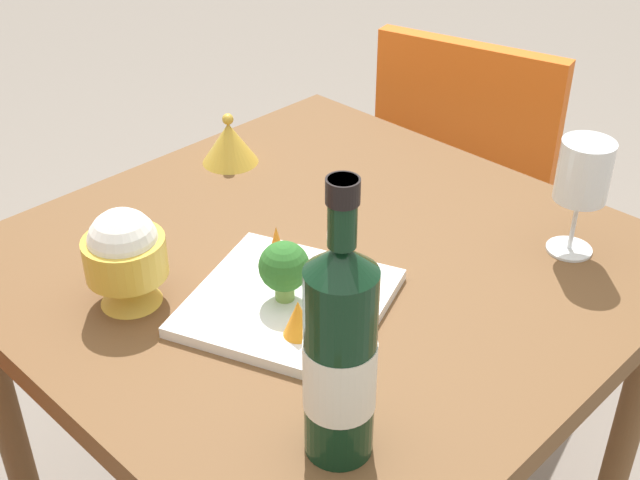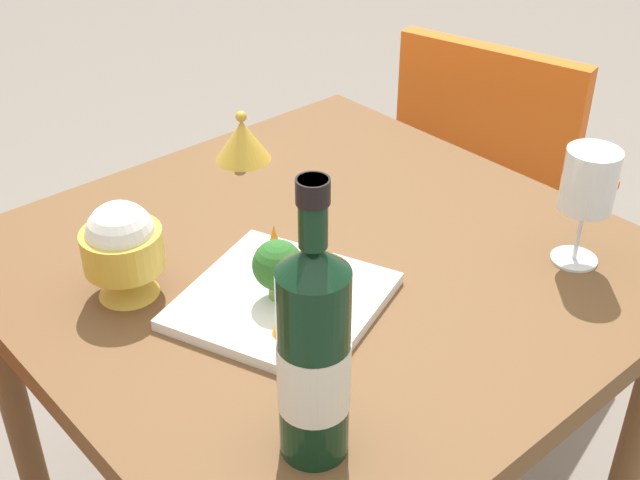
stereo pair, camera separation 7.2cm
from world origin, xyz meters
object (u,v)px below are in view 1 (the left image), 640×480
chair_near_window (472,172)px  wine_glass (584,174)px  broccoli_floret (284,268)px  carrot_garnish_left (277,247)px  serving_plate (289,302)px  rice_bowl_lid (229,143)px  rice_bowl (125,256)px  carrot_garnish_right (298,318)px  wine_bottle (340,354)px

chair_near_window → wine_glass: bearing=-55.7°
chair_near_window → wine_glass: 0.69m
wine_glass → broccoli_floret: wine_glass is taller
broccoli_floret → carrot_garnish_left: (-0.06, 0.04, -0.02)m
serving_plate → rice_bowl_lid: bearing=149.8°
chair_near_window → rice_bowl: size_ratio=6.00×
wine_glass → rice_bowl_lid: 0.61m
rice_bowl_lid → broccoli_floret: (0.38, -0.23, 0.03)m
carrot_garnish_left → carrot_garnish_right: carrot_garnish_left is taller
rice_bowl → serving_plate: rice_bowl is taller
rice_bowl → rice_bowl_lid: (-0.22, 0.36, -0.04)m
rice_bowl → broccoli_floret: rice_bowl is taller
broccoli_floret → carrot_garnish_right: size_ratio=1.65×
serving_plate → carrot_garnish_right: 0.09m
rice_bowl → broccoli_floret: (0.16, 0.14, -0.01)m
rice_bowl → broccoli_floret: 0.21m
wine_bottle → wine_glass: wine_bottle is taller
wine_bottle → broccoli_floret: 0.27m
carrot_garnish_left → chair_near_window: bearing=103.8°
rice_bowl_lid → carrot_garnish_right: 0.52m
broccoli_floret → carrot_garnish_left: size_ratio=1.30×
wine_bottle → rice_bowl_lid: wine_bottle is taller
wine_bottle → serving_plate: size_ratio=1.03×
wine_glass → broccoli_floret: (-0.20, -0.39, -0.06)m
chair_near_window → carrot_garnish_left: chair_near_window is taller
wine_bottle → serving_plate: wine_bottle is taller
rice_bowl → carrot_garnish_left: size_ratio=2.14×
chair_near_window → wine_glass: size_ratio=4.75×
wine_glass → rice_bowl_lid: (-0.58, -0.17, -0.09)m
wine_bottle → broccoli_floret: wine_bottle is taller
rice_bowl → carrot_garnish_right: 0.25m
wine_glass → carrot_garnish_right: size_ratio=3.45×
wine_glass → broccoli_floret: 0.45m
chair_near_window → rice_bowl_lid: chair_near_window is taller
wine_bottle → rice_bowl_lid: 0.71m
wine_bottle → wine_glass: 0.53m
rice_bowl → rice_bowl_lid: bearing=121.1°
rice_bowl → serving_plate: size_ratio=0.44×
wine_glass → carrot_garnish_right: 0.46m
wine_glass → broccoli_floret: size_ratio=2.09×
rice_bowl → broccoli_floret: size_ratio=1.65×
chair_near_window → carrot_garnish_left: size_ratio=12.85×
chair_near_window → broccoli_floret: size_ratio=9.91×
broccoli_floret → carrot_garnish_left: 0.08m
carrot_garnish_left → carrot_garnish_right: bearing=-33.2°
wine_glass → carrot_garnish_left: 0.45m
wine_glass → rice_bowl: 0.64m
chair_near_window → wine_glass: wine_glass is taller
wine_bottle → rice_bowl: size_ratio=2.36×
rice_bowl → serving_plate: (0.16, 0.14, -0.07)m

